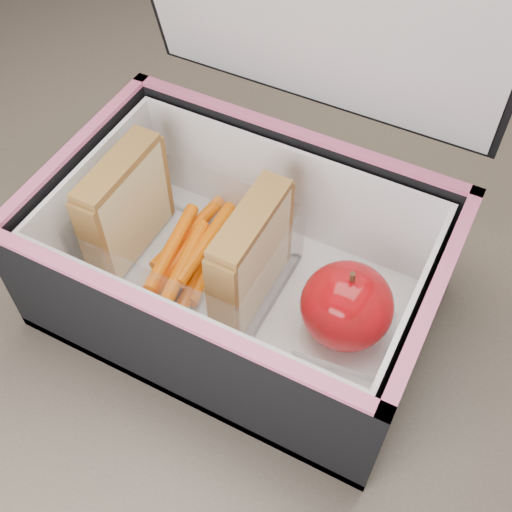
{
  "coord_description": "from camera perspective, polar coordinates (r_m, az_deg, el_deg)",
  "views": [
    {
      "loc": [
        0.11,
        -0.31,
        1.23
      ],
      "look_at": [
        -0.04,
        -0.02,
        0.81
      ],
      "focal_mm": 45.0,
      "sensor_mm": 36.0,
      "label": 1
    }
  ],
  "objects": [
    {
      "name": "sandwich_left",
      "position": [
        0.57,
        -11.5,
        4.35
      ],
      "size": [
        0.03,
        0.09,
        0.1
      ],
      "color": "#E6D18B",
      "rests_on": "plastic_tub"
    },
    {
      "name": "red_apple",
      "position": [
        0.52,
        8.07,
        -4.41
      ],
      "size": [
        0.08,
        0.08,
        0.08
      ],
      "rotation": [
        0.0,
        0.0,
        -0.11
      ],
      "color": "maroon",
      "rests_on": "paper_napkin"
    },
    {
      "name": "carrot_sticks",
      "position": [
        0.57,
        -5.98,
        -0.2
      ],
      "size": [
        0.06,
        0.16,
        0.03
      ],
      "color": "orange",
      "rests_on": "plastic_tub"
    },
    {
      "name": "plastic_tub",
      "position": [
        0.56,
        -6.03,
        0.88
      ],
      "size": [
        0.17,
        0.12,
        0.07
      ],
      "primitive_type": null,
      "color": "white",
      "rests_on": "lunch_bag"
    },
    {
      "name": "sandwich_right",
      "position": [
        0.53,
        -0.43,
        -0.11
      ],
      "size": [
        0.03,
        0.1,
        0.11
      ],
      "color": "#E6D18B",
      "rests_on": "plastic_tub"
    },
    {
      "name": "kitchen_table",
      "position": [
        0.66,
        4.04,
        -8.66
      ],
      "size": [
        1.2,
        0.8,
        0.75
      ],
      "color": "#65574B",
      "rests_on": "ground"
    },
    {
      "name": "paper_napkin",
      "position": [
        0.55,
        7.98,
        -6.5
      ],
      "size": [
        0.08,
        0.08,
        0.01
      ],
      "primitive_type": "cube",
      "rotation": [
        0.0,
        0.0,
        0.1
      ],
      "color": "white",
      "rests_on": "lunch_bag"
    },
    {
      "name": "lunch_bag",
      "position": [
        0.53,
        -1.24,
        0.33
      ],
      "size": [
        0.32,
        0.26,
        0.32
      ],
      "color": "black",
      "rests_on": "kitchen_table"
    }
  ]
}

